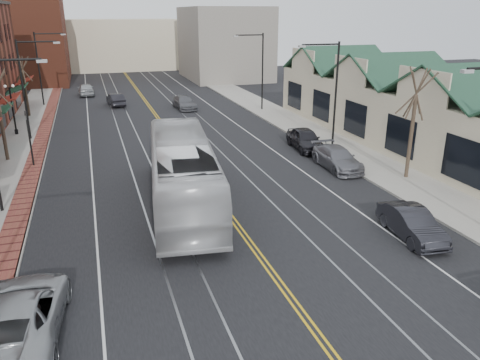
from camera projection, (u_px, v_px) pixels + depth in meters
sidewalk_left at (3, 188)px, 28.49m from camera, size 4.00×120.00×0.15m
sidewalk_right at (351, 153)px, 35.41m from camera, size 4.00×120.00×0.15m
building_right at (421, 119)px, 36.39m from camera, size 8.00×36.00×4.60m
backdrop_left at (16, 35)px, 69.80m from camera, size 14.00×18.00×14.00m
backdrop_mid at (119, 44)px, 88.70m from camera, size 22.00×14.00×9.00m
backdrop_right at (224, 43)px, 74.77m from camera, size 12.00×16.00×11.00m
streetlight_l_2 at (28, 79)px, 37.84m from camera, size 3.33×0.25×8.00m
streetlight_l_3 at (42, 61)px, 52.18m from camera, size 3.33×0.25×8.00m
streetlight_r_1 at (331, 84)px, 35.26m from camera, size 3.33×0.25×8.00m
streetlight_r_2 at (259, 64)px, 49.59m from camera, size 3.33×0.25×8.00m
lamppost_l_3 at (13, 111)px, 40.08m from camera, size 0.84×0.28×4.27m
tree_left_near at (0, 113)px, 32.56m from camera, size 1.78×1.37×6.48m
tree_left_far at (25, 85)px, 46.98m from camera, size 1.66×1.28×6.02m
tree_right_mid at (413, 122)px, 28.94m from camera, size 1.90×1.46×6.93m
traffic_signal at (29, 134)px, 31.71m from camera, size 0.18×0.15×3.80m
transit_bus at (183, 172)px, 25.51m from camera, size 4.93×14.03×3.83m
parked_suv at (21, 314)px, 15.33m from camera, size 3.12×5.92×1.59m
parked_car_b at (412, 224)px, 22.13m from camera, size 1.98×4.47×1.43m
parked_car_c at (337, 158)px, 31.99m from camera, size 2.19×5.08×1.46m
parked_car_d at (305, 139)px, 36.50m from camera, size 2.36×4.95×1.63m
distant_car_left at (116, 100)px, 53.71m from camera, size 2.02×4.40×1.40m
distant_car_right at (184, 103)px, 51.98m from camera, size 2.23×4.94×1.40m
distant_car_far at (86, 89)px, 60.33m from camera, size 2.15×4.79×1.60m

